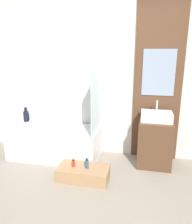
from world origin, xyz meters
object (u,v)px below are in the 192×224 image
(bottle_soap_secondary, at_px, (87,164))
(vase_round_light, at_px, (33,119))
(sink, at_px, (156,116))
(vase_tall_dark, at_px, (26,116))
(wooden_step_bench, at_px, (83,173))
(bathtub, at_px, (55,142))
(bottle_soap_primary, at_px, (73,163))

(bottle_soap_secondary, bearing_deg, vase_round_light, 146.06)
(sink, xyz_separation_m, vase_tall_dark, (-2.28, 0.17, -0.18))
(vase_tall_dark, distance_m, vase_round_light, 0.15)
(wooden_step_bench, distance_m, vase_round_light, 1.51)
(vase_tall_dark, bearing_deg, sink, -4.17)
(bathtub, bearing_deg, bottle_soap_primary, -48.56)
(vase_round_light, bearing_deg, bathtub, -24.87)
(wooden_step_bench, relative_size, sink, 1.56)
(vase_round_light, bearing_deg, sink, -4.24)
(vase_tall_dark, bearing_deg, bottle_soap_primary, -35.47)
(sink, bearing_deg, bottle_soap_primary, -149.40)
(vase_tall_dark, bearing_deg, vase_round_light, -3.01)
(vase_round_light, distance_m, bottle_soap_primary, 1.36)
(sink, xyz_separation_m, bottle_soap_primary, (-1.12, -0.66, -0.57))
(wooden_step_bench, xyz_separation_m, bottle_soap_secondary, (0.05, 0.00, 0.15))
(wooden_step_bench, relative_size, vase_round_light, 6.44)
(sink, relative_size, vase_round_light, 4.13)
(vase_tall_dark, xyz_separation_m, vase_round_light, (0.14, -0.01, -0.05))
(bathtub, xyz_separation_m, bottle_soap_secondary, (0.71, -0.59, -0.02))
(sink, bearing_deg, bathtub, -177.36)
(vase_tall_dark, bearing_deg, wooden_step_bench, -32.39)
(vase_tall_dark, relative_size, vase_round_light, 2.35)
(vase_tall_dark, bearing_deg, bottle_soap_secondary, -31.36)
(bottle_soap_primary, bearing_deg, sink, 30.60)
(wooden_step_bench, height_order, vase_round_light, vase_round_light)
(wooden_step_bench, height_order, bottle_soap_primary, bottle_soap_primary)
(bathtub, distance_m, bottle_soap_primary, 0.78)
(sink, bearing_deg, wooden_step_bench, -145.87)
(vase_round_light, xyz_separation_m, bottle_soap_primary, (1.02, -0.82, -0.34))
(bathtub, xyz_separation_m, vase_round_light, (-0.51, 0.23, 0.31))
(wooden_step_bench, height_order, bottle_soap_secondary, bottle_soap_secondary)
(bottle_soap_secondary, bearing_deg, bottle_soap_primary, -180.00)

